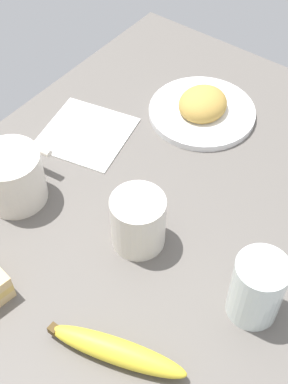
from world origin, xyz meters
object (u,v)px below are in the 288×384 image
Objects in this scene: glass_of_milk at (256,290)px; plate_of_food at (202,108)px; coffee_mug_milky at (138,221)px; coffee_mug_black at (13,177)px; banana at (116,351)px; paper_napkin at (86,133)px.

plate_of_food is at bearing 42.65° from glass_of_milk.
plate_of_food is 29.91cm from coffee_mug_milky.
coffee_mug_black is at bearing 159.44° from plate_of_food.
coffee_mug_milky is at bearing -76.59° from coffee_mug_black.
coffee_mug_milky is (-28.78, -7.55, 3.03)cm from plate_of_food.
glass_of_milk is at bearing -32.17° from banana.
plate_of_food is 39.07cm from glass_of_milk.
glass_of_milk is at bearing -82.79° from coffee_mug_black.
coffee_mug_black is 1.18× the size of glass_of_milk.
banana is (-44.67, -16.31, 0.14)cm from plate_of_food.
banana is 41.00cm from paper_napkin.
plate_of_food is at bearing 20.06° from banana.
banana reaches higher than paper_napkin.
coffee_mug_milky reaches higher than plate_of_food.
paper_napkin is (28.27, 29.65, -1.49)cm from banana.
plate_of_food reaches higher than banana.
paper_napkin is at bearing 59.35° from coffee_mug_milky.
coffee_mug_black is at bearing 103.41° from coffee_mug_milky.
coffee_mug_milky is at bearing 28.87° from banana.
coffee_mug_milky reaches higher than banana.
coffee_mug_black is 0.66× the size of banana.
coffee_mug_milky is 0.97× the size of glass_of_milk.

